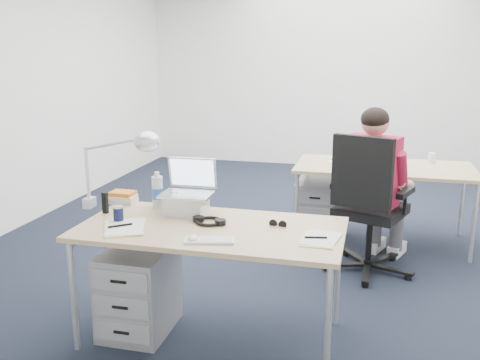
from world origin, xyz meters
name	(u,v)px	position (x,y,z in m)	size (l,w,h in m)	color
floor	(315,243)	(0.00, 0.00, 0.00)	(7.00, 7.00, 0.00)	black
room	(322,56)	(0.00, 0.00, 1.71)	(6.02, 7.02, 2.80)	white
desk_near	(211,234)	(-0.45, -1.83, 0.68)	(1.60, 0.80, 0.73)	tan
desk_far	(384,171)	(0.59, 0.21, 0.68)	(1.60, 0.80, 0.73)	tan
office_chair	(368,234)	(0.48, -0.56, 0.33)	(0.93, 0.93, 1.15)	black
seated_person	(377,187)	(0.53, -0.38, 0.68)	(0.57, 0.78, 1.33)	#AE1839
drawer_pedestal_near	(139,290)	(-0.92, -1.87, 0.28)	(0.40, 0.50, 0.55)	gray
drawer_pedestal_far	(317,208)	(-0.01, 0.23, 0.28)	(0.40, 0.50, 0.55)	gray
silver_laptop	(186,188)	(-0.68, -1.61, 0.90)	(0.33, 0.26, 0.35)	silver
wireless_keyboard	(209,240)	(-0.38, -2.07, 0.74)	(0.28, 0.11, 0.01)	white
computer_mouse	(193,238)	(-0.47, -2.09, 0.75)	(0.06, 0.09, 0.03)	white
headphones	(209,220)	(-0.48, -1.77, 0.75)	(0.22, 0.17, 0.04)	black
can_koozie	(118,214)	(-1.03, -1.88, 0.78)	(0.06, 0.06, 0.10)	#141840
water_bottle	(157,189)	(-0.92, -1.52, 0.85)	(0.08, 0.08, 0.24)	silver
bear_figurine	(175,203)	(-0.76, -1.63, 0.80)	(0.08, 0.06, 0.14)	#3C7920
book_stack	(123,197)	(-1.20, -1.48, 0.77)	(0.18, 0.13, 0.08)	silver
cordless_phone	(105,203)	(-1.20, -1.74, 0.80)	(0.04, 0.02, 0.14)	black
papers_left	(123,228)	(-0.95, -1.99, 0.74)	(0.22, 0.32, 0.01)	#FFFC93
papers_right	(319,239)	(0.21, -1.90, 0.73)	(0.19, 0.27, 0.01)	#FFFC93
sunglasses	(278,224)	(-0.06, -1.72, 0.74)	(0.11, 0.05, 0.03)	black
desk_lamp	(110,168)	(-1.20, -1.64, 1.01)	(0.50, 0.18, 0.56)	silver
dark_laptop	(356,158)	(0.33, 0.01, 0.83)	(0.28, 0.27, 0.20)	black
far_cup	(432,158)	(1.02, 0.46, 0.78)	(0.07, 0.07, 0.09)	white
far_papers	(339,161)	(0.17, 0.34, 0.73)	(0.19, 0.27, 0.01)	white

